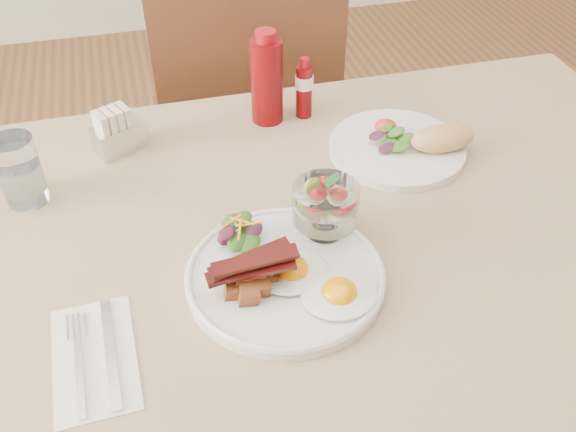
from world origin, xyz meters
name	(u,v)px	position (x,y,z in m)	size (l,w,h in m)	color
table	(325,271)	(0.00, 0.00, 0.66)	(1.33, 0.88, 0.75)	#532D1A
chair_far	(245,128)	(0.00, 0.66, 0.52)	(0.42, 0.42, 0.93)	#532D1A
main_plate	(285,277)	(-0.09, -0.09, 0.76)	(0.28, 0.28, 0.02)	silver
fried_eggs	(315,282)	(-0.06, -0.12, 0.78)	(0.17, 0.17, 0.03)	silver
bacon_potato_pile	(252,274)	(-0.14, -0.10, 0.79)	(0.12, 0.07, 0.06)	brown
side_salad	(241,234)	(-0.14, -0.01, 0.78)	(0.08, 0.07, 0.04)	#1F4813
fruit_cup	(325,204)	(-0.01, -0.02, 0.82)	(0.10, 0.10, 0.10)	white
second_plate	(408,144)	(0.20, 0.16, 0.77)	(0.25, 0.24, 0.06)	silver
ketchup_bottle	(267,80)	(-0.01, 0.33, 0.84)	(0.08, 0.08, 0.18)	#5A0508
hot_sauce_bottle	(304,88)	(0.06, 0.33, 0.81)	(0.04, 0.04, 0.12)	#5A0508
sugar_caddy	(118,133)	(-0.29, 0.30, 0.79)	(0.10, 0.08, 0.08)	silver
water_glass	(21,174)	(-0.45, 0.20, 0.80)	(0.07, 0.07, 0.11)	white
napkin_cutlery	(96,357)	(-0.35, -0.16, 0.75)	(0.11, 0.19, 0.01)	white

